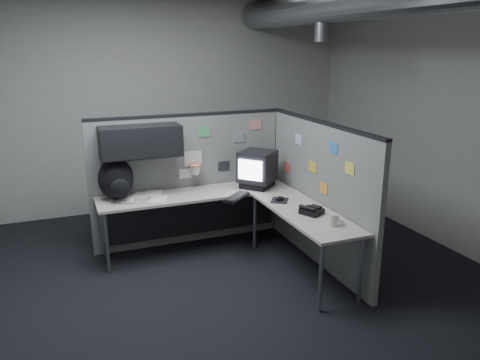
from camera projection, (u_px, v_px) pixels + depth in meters
name	position (u px, v px, depth m)	size (l,w,h in m)	color
room	(287.00, 79.00, 4.52)	(5.62, 5.62, 3.22)	black
partition_back	(178.00, 167.00, 5.63)	(2.44, 0.42, 1.63)	slate
partition_right	(318.00, 193.00, 5.25)	(0.07, 2.23, 1.63)	slate
desk	(224.00, 207.00, 5.40)	(2.31, 2.11, 0.73)	#B1A89F
monitor	(257.00, 169.00, 5.71)	(0.55, 0.55, 0.45)	black
keyboard	(237.00, 197.00, 5.32)	(0.40, 0.38, 0.04)	black
mouse	(280.00, 199.00, 5.25)	(0.28, 0.29, 0.05)	black
phone	(311.00, 211.00, 4.83)	(0.26, 0.27, 0.10)	black
bottles	(336.00, 219.00, 4.61)	(0.12, 0.17, 0.07)	silver
cup	(333.00, 220.00, 4.50)	(0.09, 0.09, 0.12)	beige
papers	(135.00, 196.00, 5.39)	(0.73, 0.65, 0.02)	white
backpack	(116.00, 180.00, 5.23)	(0.45, 0.43, 0.48)	black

